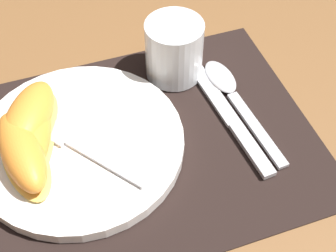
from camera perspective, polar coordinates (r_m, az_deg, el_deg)
name	(u,v)px	position (r m, az deg, el deg)	size (l,w,h in m)	color
ground_plane	(150,143)	(0.58, -2.19, -2.07)	(3.00, 3.00, 0.00)	brown
placemat	(150,142)	(0.58, -2.19, -1.95)	(0.40, 0.32, 0.00)	black
plate	(80,143)	(0.57, -10.67, -2.10)	(0.25, 0.25, 0.02)	white
juice_glass	(174,53)	(0.63, 0.74, 8.93)	(0.08, 0.08, 0.08)	silver
knife	(229,116)	(0.60, 7.43, 1.22)	(0.04, 0.21, 0.01)	#BCBCC1
spoon	(229,90)	(0.63, 7.50, 4.41)	(0.04, 0.19, 0.01)	#BCBCC1
fork	(73,142)	(0.56, -11.48, -1.98)	(0.13, 0.16, 0.00)	#BCBCC1
citrus_wedge_0	(28,121)	(0.58, -16.66, 0.62)	(0.11, 0.14, 0.04)	#F7C656
citrus_wedge_1	(33,136)	(0.57, -16.10, -1.21)	(0.07, 0.13, 0.03)	#F7C656
citrus_wedge_2	(22,153)	(0.55, -17.36, -3.11)	(0.07, 0.13, 0.04)	#F7C656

